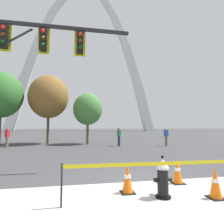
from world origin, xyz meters
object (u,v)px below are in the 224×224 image
object	(u,v)px
traffic_signal_gantry	(13,57)
pedestrian_standing_center	(119,137)
pedestrian_walking_left	(166,136)
traffic_cone_by_hydrant	(127,179)
monument_arch	(84,65)
fire_hydrant	(163,178)
traffic_cone_curb_edge	(215,183)
traffic_cone_mid_sidewalk	(177,171)
pedestrian_walking_right	(7,137)

from	to	relation	value
traffic_signal_gantry	pedestrian_standing_center	size ratio (longest dim) A/B	4.04
pedestrian_walking_left	pedestrian_standing_center	xyz separation A→B (m)	(-4.01, 0.68, 0.00)
traffic_cone_by_hydrant	traffic_signal_gantry	bearing A→B (deg)	144.82
traffic_signal_gantry	pedestrian_standing_center	distance (m)	10.77
traffic_cone_by_hydrant	pedestrian_walking_left	size ratio (longest dim) A/B	0.46
traffic_cone_by_hydrant	monument_arch	distance (m)	61.63
fire_hydrant	pedestrian_walking_left	size ratio (longest dim) A/B	0.62
traffic_cone_curb_edge	traffic_signal_gantry	distance (m)	7.62
traffic_cone_mid_sidewalk	pedestrian_standing_center	world-z (taller)	pedestrian_standing_center
traffic_cone_mid_sidewalk	monument_arch	distance (m)	61.19
pedestrian_walking_right	pedestrian_walking_left	bearing A→B (deg)	-5.39
traffic_cone_by_hydrant	pedestrian_standing_center	distance (m)	11.15
traffic_signal_gantry	fire_hydrant	bearing A→B (deg)	-34.50
pedestrian_standing_center	pedestrian_walking_right	world-z (taller)	same
traffic_cone_by_hydrant	traffic_signal_gantry	distance (m)	5.97
monument_arch	fire_hydrant	bearing A→B (deg)	-89.82
traffic_cone_by_hydrant	fire_hydrant	bearing A→B (deg)	-30.97
traffic_cone_mid_sidewalk	traffic_cone_curb_edge	bearing A→B (deg)	-76.88
fire_hydrant	traffic_cone_curb_edge	world-z (taller)	fire_hydrant
fire_hydrant	pedestrian_walking_right	xyz separation A→B (m)	(-7.56, 11.92, 0.35)
traffic_cone_by_hydrant	monument_arch	size ratio (longest dim) A/B	0.01
traffic_cone_curb_edge	pedestrian_walking_right	world-z (taller)	pedestrian_walking_right
pedestrian_standing_center	monument_arch	bearing A→B (deg)	92.02
traffic_cone_by_hydrant	traffic_cone_curb_edge	size ratio (longest dim) A/B	1.00
monument_arch	pedestrian_walking_left	xyz separation A→B (m)	(5.65, -47.30, -21.63)
fire_hydrant	pedestrian_walking_left	world-z (taller)	pedestrian_walking_left
monument_arch	pedestrian_standing_center	xyz separation A→B (m)	(1.65, -46.62, -21.63)
fire_hydrant	traffic_cone_curb_edge	size ratio (longest dim) A/B	1.36
fire_hydrant	traffic_cone_by_hydrant	bearing A→B (deg)	149.03
fire_hydrant	traffic_cone_by_hydrant	xyz separation A→B (m)	(-0.75, 0.45, -0.11)
traffic_cone_by_hydrant	monument_arch	world-z (taller)	monument_arch
traffic_cone_mid_sidewalk	traffic_cone_curb_edge	distance (m)	1.24
traffic_cone_mid_sidewalk	pedestrian_walking_right	bearing A→B (deg)	127.66
fire_hydrant	pedestrian_walking_right	bearing A→B (deg)	122.38
pedestrian_walking_left	traffic_cone_curb_edge	bearing A→B (deg)	-111.30
traffic_cone_mid_sidewalk	traffic_signal_gantry	size ratio (longest dim) A/B	0.11
traffic_cone_by_hydrant	traffic_cone_curb_edge	xyz separation A→B (m)	(1.95, -0.72, 0.00)
traffic_cone_mid_sidewalk	monument_arch	world-z (taller)	monument_arch
traffic_cone_by_hydrant	pedestrian_walking_right	world-z (taller)	pedestrian_walking_right
pedestrian_walking_right	traffic_cone_curb_edge	bearing A→B (deg)	-54.30
fire_hydrant	pedestrian_standing_center	size ratio (longest dim) A/B	0.62
traffic_signal_gantry	traffic_cone_mid_sidewalk	bearing A→B (deg)	-21.53
traffic_cone_mid_sidewalk	pedestrian_walking_right	size ratio (longest dim) A/B	0.46
monument_arch	pedestrian_walking_right	bearing A→B (deg)	-99.10
traffic_cone_curb_edge	pedestrian_standing_center	size ratio (longest dim) A/B	0.46
traffic_cone_curb_edge	traffic_signal_gantry	world-z (taller)	traffic_signal_gantry
traffic_cone_curb_edge	pedestrian_walking_left	size ratio (longest dim) A/B	0.46
monument_arch	pedestrian_walking_right	distance (m)	51.43
pedestrian_walking_left	pedestrian_standing_center	world-z (taller)	same
pedestrian_standing_center	fire_hydrant	bearing A→B (deg)	-97.37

